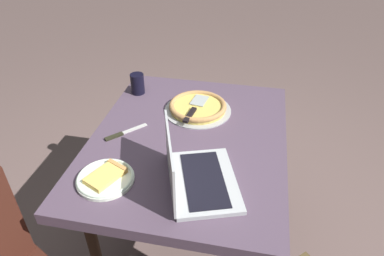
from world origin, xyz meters
The scene contains 7 objects.
ground_plane centered at (0.00, 0.00, 0.00)m, with size 12.00×12.00×0.00m, color #705853.
dining_table centered at (0.00, 0.00, 0.69)m, with size 1.07×0.86×0.77m.
laptop centered at (0.28, 0.08, 0.81)m, with size 0.41×0.35×0.23m.
pizza_plate centered at (0.33, -0.25, 0.78)m, with size 0.22×0.22×0.04m.
pizza_tray centered at (-0.22, 0.00, 0.79)m, with size 0.33×0.33×0.04m.
table_knife centered at (0.04, -0.30, 0.77)m, with size 0.16×0.15×0.01m.
drink_cup centered at (-0.34, -0.35, 0.82)m, with size 0.07×0.07×0.11m.
Camera 1 is at (1.22, 0.26, 1.70)m, focal length 32.67 mm.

